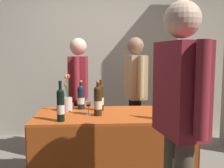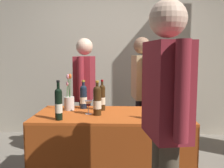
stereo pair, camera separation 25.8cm
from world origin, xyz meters
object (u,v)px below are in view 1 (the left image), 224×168
Objects in this scene: wine_glass_mid at (179,107)px; taster_foreground_right at (180,109)px; featured_wine_bottle at (81,97)px; flower_vase at (67,102)px; display_bottle_0 at (161,106)px; vendor_presenter at (135,86)px; wine_glass_near_vendor at (88,104)px; tasting_table at (112,136)px.

wine_glass_mid is 0.07× the size of taster_foreground_right.
featured_wine_bottle is 1.03m from wine_glass_mid.
wine_glass_mid is 0.30× the size of flower_vase.
vendor_presenter is (-0.08, 1.04, 0.05)m from display_bottle_0.
taster_foreground_right is at bearing -59.83° from featured_wine_bottle.
display_bottle_0 is 0.70m from wine_glass_near_vendor.
tasting_table is at bearing -17.95° from flower_vase.
flower_vase is at bearing -58.67° from vendor_presenter.
wine_glass_mid is 0.93m from taster_foreground_right.
flower_vase is (-0.46, 0.15, 0.33)m from tasting_table.
taster_foreground_right reaches higher than vendor_presenter.
wine_glass_mid is (0.89, -0.06, -0.02)m from wine_glass_near_vendor.
vendor_presenter is 1.75m from taster_foreground_right.
tasting_table is at bearing 6.65° from wine_glass_near_vendor.
flower_vase reaches higher than tasting_table.
featured_wine_bottle is at bearing 20.38° from taster_foreground_right.
display_bottle_0 is at bearing -144.13° from wine_glass_mid.
flower_vase reaches higher than wine_glass_mid.
wine_glass_near_vendor is at bearing -71.71° from featured_wine_bottle.
wine_glass_mid is 0.07× the size of vendor_presenter.
tasting_table is 0.54m from featured_wine_bottle.
wine_glass_mid is (0.66, -0.09, 0.32)m from tasting_table.
flower_vase is (-0.90, 0.40, -0.03)m from display_bottle_0.
wine_glass_near_vendor is (0.09, -0.27, -0.03)m from featured_wine_bottle.
vendor_presenter is at bearing 94.66° from display_bottle_0.
vendor_presenter reaches higher than tasting_table.
vendor_presenter is 0.93× the size of taster_foreground_right.
wine_glass_mid is at bearing -3.95° from wine_glass_near_vendor.
taster_foreground_right is at bearing -94.82° from display_bottle_0.
featured_wine_bottle is 0.17m from flower_vase.
flower_vase is 0.25× the size of vendor_presenter.
display_bottle_0 reaches higher than tasting_table.
wine_glass_near_vendor is at bearing -37.76° from flower_vase.
vendor_presenter is at bearing -8.98° from taster_foreground_right.
featured_wine_bottle reaches higher than wine_glass_near_vendor.
wine_glass_near_vendor is at bearing 176.05° from wine_glass_mid.
flower_vase is (-1.12, 0.24, 0.01)m from wine_glass_mid.
display_bottle_0 is at bearing -18.28° from wine_glass_near_vendor.
taster_foreground_right reaches higher than featured_wine_bottle.
display_bottle_0 is at bearing -14.61° from taster_foreground_right.
wine_glass_near_vendor reaches higher than wine_glass_mid.
display_bottle_0 is at bearing -2.30° from vendor_presenter.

